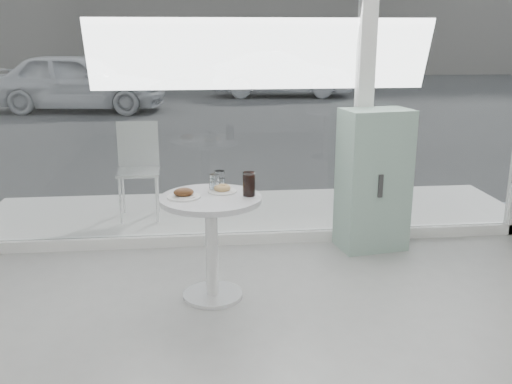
{
  "coord_description": "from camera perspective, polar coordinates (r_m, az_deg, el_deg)",
  "views": [
    {
      "loc": [
        -0.59,
        -1.96,
        1.88
      ],
      "look_at": [
        -0.2,
        1.7,
        0.85
      ],
      "focal_mm": 40.0,
      "sensor_mm": 36.0,
      "label": 1
    }
  ],
  "objects": [
    {
      "name": "plate_fritter",
      "position": [
        4.0,
        -7.19,
        -0.19
      ],
      "size": [
        0.23,
        0.23,
        0.07
      ],
      "color": "white",
      "rests_on": "main_table"
    },
    {
      "name": "mint_cabinet",
      "position": [
        5.14,
        11.65,
        1.18
      ],
      "size": [
        0.63,
        0.47,
        1.25
      ],
      "rotation": [
        0.0,
        0.0,
        0.16
      ],
      "color": "#84A998",
      "rests_on": "ground"
    },
    {
      "name": "water_tumbler_a",
      "position": [
        4.14,
        -4.17,
        0.83
      ],
      "size": [
        0.08,
        0.08,
        0.12
      ],
      "color": "white",
      "rests_on": "main_table"
    },
    {
      "name": "patio_chair",
      "position": [
        5.92,
        -11.68,
        2.8
      ],
      "size": [
        0.43,
        0.43,
        0.96
      ],
      "rotation": [
        0.0,
        0.0,
        0.04
      ],
      "color": "white",
      "rests_on": "patio_deck"
    },
    {
      "name": "patio_deck",
      "position": [
        6.08,
        -0.2,
        -2.14
      ],
      "size": [
        5.6,
        1.6,
        0.05
      ],
      "primitive_type": "cube",
      "color": "silver",
      "rests_on": "ground"
    },
    {
      "name": "room_shell",
      "position": [
        1.51,
        17.47,
        16.0
      ],
      "size": [
        6.0,
        6.0,
        6.0
      ],
      "color": "white",
      "rests_on": "ground"
    },
    {
      "name": "plate_donut",
      "position": [
        4.11,
        -3.4,
        0.26
      ],
      "size": [
        0.21,
        0.21,
        0.05
      ],
      "color": "white",
      "rests_on": "main_table"
    },
    {
      "name": "cola_glass",
      "position": [
        4.0,
        -0.71,
        0.77
      ],
      "size": [
        0.09,
        0.09,
        0.17
      ],
      "color": "white",
      "rests_on": "main_table"
    },
    {
      "name": "car_silver",
      "position": [
        17.66,
        2.58,
        11.7
      ],
      "size": [
        4.22,
        1.83,
        1.35
      ],
      "primitive_type": "imported",
      "rotation": [
        0.0,
        0.0,
        1.47
      ],
      "color": "#AFB1B7",
      "rests_on": "street"
    },
    {
      "name": "main_table",
      "position": [
        4.08,
        -4.5,
        -3.42
      ],
      "size": [
        0.72,
        0.72,
        0.77
      ],
      "color": "white",
      "rests_on": "ground"
    },
    {
      "name": "street",
      "position": [
        18.06,
        -4.19,
        9.61
      ],
      "size": [
        40.0,
        24.0,
        0.0
      ],
      "primitive_type": "cube",
      "color": "#363636",
      "rests_on": "ground"
    },
    {
      "name": "storefront",
      "position": [
        5.0,
        1.61,
        13.7
      ],
      "size": [
        5.0,
        0.14,
        3.0
      ],
      "color": "white",
      "rests_on": "ground"
    },
    {
      "name": "water_tumbler_b",
      "position": [
        4.24,
        -3.65,
        1.2
      ],
      "size": [
        0.08,
        0.08,
        0.13
      ],
      "color": "white",
      "rests_on": "main_table"
    },
    {
      "name": "car_white",
      "position": [
        14.93,
        -17.38,
        10.48
      ],
      "size": [
        4.44,
        2.29,
        1.44
      ],
      "primitive_type": "imported",
      "rotation": [
        0.0,
        0.0,
        1.43
      ],
      "color": "silver",
      "rests_on": "street"
    }
  ]
}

